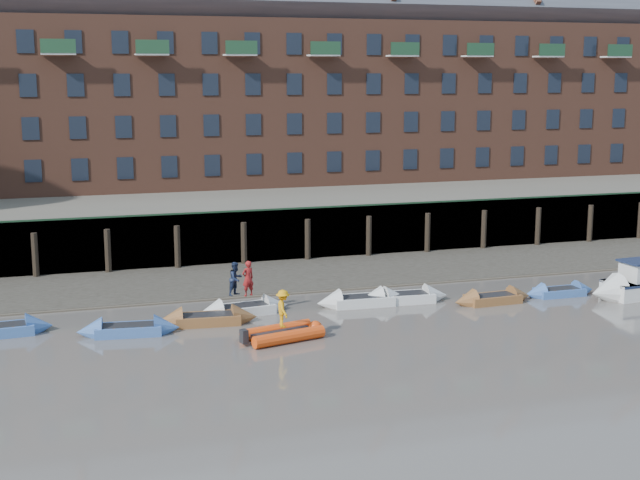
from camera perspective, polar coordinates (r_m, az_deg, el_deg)
name	(u,v)px	position (r m, az deg, el deg)	size (l,w,h in m)	color
ground	(417,378)	(34.55, 6.21, -8.79)	(220.00, 220.00, 0.00)	#605953
foreshore	(292,276)	(50.92, -1.77, -2.32)	(110.00, 8.00, 0.50)	#3D382F
mud_band	(309,290)	(47.74, -0.70, -3.20)	(110.00, 1.60, 0.10)	#4C4336
river_wall	(274,235)	(54.74, -2.99, 0.30)	(110.00, 1.23, 3.30)	#2D2A26
bank_terrace	(230,204)	(67.86, -5.79, 2.31)	(110.00, 28.00, 3.20)	#5E594D
apartment_terrace	(224,53)	(68.12, -6.14, 11.81)	(80.60, 15.56, 20.98)	brown
rowboat_1	(128,330)	(40.62, -12.16, -5.63)	(4.61, 1.80, 1.30)	#3C63A9
rowboat_2	(208,319)	(41.65, -7.21, -5.05)	(4.72, 1.73, 1.34)	brown
rowboat_3	(243,309)	(43.13, -4.93, -4.45)	(4.68, 1.90, 1.32)	silver
rowboat_4	(363,301)	(44.62, 2.75, -3.89)	(4.77, 1.59, 1.37)	silver
rowboat_5	(404,298)	(45.37, 5.38, -3.69)	(4.74, 1.69, 1.35)	silver
rowboat_6	(493,299)	(45.84, 11.00, -3.71)	(4.35, 1.48, 1.24)	brown
rowboat_7	(559,292)	(48.09, 15.08, -3.23)	(3.98, 1.16, 1.15)	#3C63A9
rib_tender	(285,333)	(39.11, -2.23, -5.96)	(3.78, 2.50, 0.64)	#E6450F
motor_launch	(633,285)	(48.81, 19.40, -2.76)	(6.07, 2.46, 2.44)	silver
person_rower_a	(248,278)	(42.84, -4.63, -2.46)	(0.63, 0.41, 1.72)	maroon
person_rower_b	(236,279)	(42.99, -5.41, -2.48)	(0.80, 0.62, 1.64)	#19233F
person_rib_crew	(283,308)	(38.66, -2.38, -4.40)	(1.06, 0.61, 1.65)	orange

